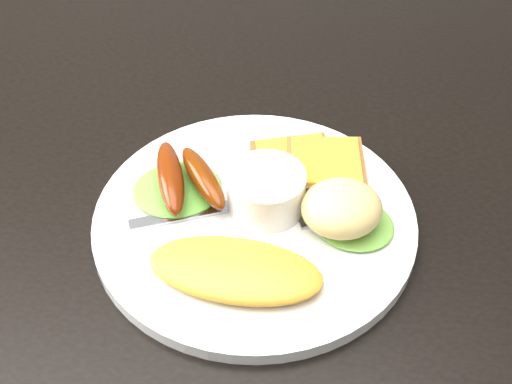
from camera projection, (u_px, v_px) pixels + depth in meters
The scene contains 13 objects.
dining_table at pixel (191, 180), 0.70m from camera, with size 1.20×0.80×0.04m, color black.
dining_chair at pixel (342, 11), 1.46m from camera, with size 0.43×0.43×0.05m, color #A48155.
plate at pixel (255, 221), 0.62m from camera, with size 0.28×0.28×0.01m, color white.
lettuce_left at pixel (177, 189), 0.64m from camera, with size 0.08×0.07×0.01m, color green.
lettuce_right at pixel (353, 224), 0.61m from camera, with size 0.07×0.06×0.01m, color #50982E.
omelette at pixel (236, 270), 0.56m from camera, with size 0.14×0.07×0.02m, color gold.
sausage_a at pixel (170, 177), 0.62m from camera, with size 0.02×0.09×0.02m, color #68240B.
sausage_b at pixel (203, 178), 0.62m from camera, with size 0.02×0.08×0.02m, color #6A2200.
ramekin at pixel (266, 192), 0.62m from camera, with size 0.07×0.07×0.04m, color white.
toast_a at pixel (295, 166), 0.66m from camera, with size 0.07×0.07×0.01m, color brown.
toast_b at pixel (326, 166), 0.64m from camera, with size 0.07×0.07×0.01m, color #976134.
potato_salad at pixel (342, 208), 0.59m from camera, with size 0.07×0.06×0.04m, color #F7E6A9.
fork at pixel (213, 210), 0.62m from camera, with size 0.15×0.01×0.00m, color #ADAFB7.
Camera 1 is at (0.12, -0.49, 1.21)m, focal length 50.00 mm.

